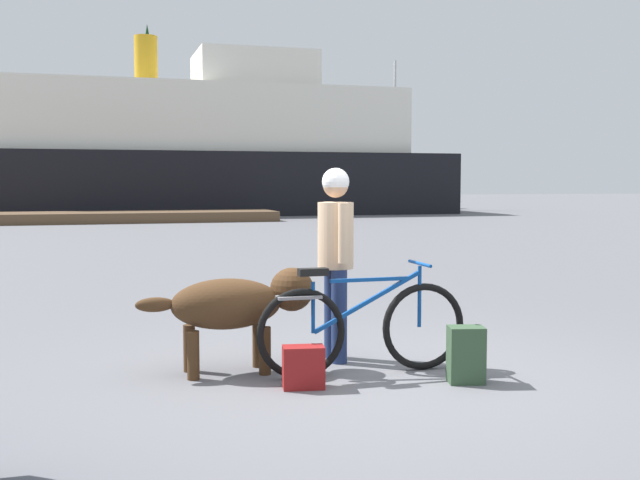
# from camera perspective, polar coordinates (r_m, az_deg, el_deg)

# --- Properties ---
(ground_plane) EXTENTS (160.00, 160.00, 0.00)m
(ground_plane) POSITION_cam_1_polar(r_m,az_deg,el_deg) (6.37, 3.12, -10.17)
(ground_plane) COLOR slate
(bicycle) EXTENTS (1.82, 0.44, 0.93)m
(bicycle) POSITION_cam_1_polar(r_m,az_deg,el_deg) (6.36, 3.18, -6.50)
(bicycle) COLOR black
(bicycle) RESTS_ON ground_plane
(person_cyclist) EXTENTS (0.32, 0.53, 1.72)m
(person_cyclist) POSITION_cam_1_polar(r_m,az_deg,el_deg) (6.76, 1.17, -0.38)
(person_cyclist) COLOR navy
(person_cyclist) RESTS_ON ground_plane
(dog) EXTENTS (1.49, 0.50, 0.87)m
(dog) POSITION_cam_1_polar(r_m,az_deg,el_deg) (6.42, -6.14, -4.77)
(dog) COLOR #472D19
(dog) RESTS_ON ground_plane
(backpack) EXTENTS (0.32, 0.26, 0.45)m
(backpack) POSITION_cam_1_polar(r_m,az_deg,el_deg) (6.23, 10.87, -8.43)
(backpack) COLOR #334C33
(backpack) RESTS_ON ground_plane
(handbag_pannier) EXTENTS (0.34, 0.23, 0.33)m
(handbag_pannier) POSITION_cam_1_polar(r_m,az_deg,el_deg) (5.98, -1.25, -9.50)
(handbag_pannier) COLOR maroon
(handbag_pannier) RESTS_ON ground_plane
(dock_pier) EXTENTS (18.31, 2.94, 0.40)m
(dock_pier) POSITION_cam_1_polar(r_m,az_deg,el_deg) (31.25, -20.24, 1.56)
(dock_pier) COLOR brown
(dock_pier) RESTS_ON ground_plane
(ferry_boat) EXTENTS (23.99, 7.68, 8.58)m
(ferry_boat) POSITION_cam_1_polar(r_m,az_deg,el_deg) (38.46, -8.31, 6.44)
(ferry_boat) COLOR black
(ferry_boat) RESTS_ON ground_plane
(sailboat_moored) EXTENTS (8.50, 2.38, 8.52)m
(sailboat_moored) POSITION_cam_1_polar(r_m,az_deg,el_deg) (44.32, 5.57, 2.94)
(sailboat_moored) COLOR silver
(sailboat_moored) RESTS_ON ground_plane
(pine_tree_center) EXTENTS (2.97, 2.97, 11.65)m
(pine_tree_center) POSITION_cam_1_polar(r_m,az_deg,el_deg) (51.06, -12.74, 10.85)
(pine_tree_center) COLOR #4C331E
(pine_tree_center) RESTS_ON ground_plane
(pine_tree_far_right) EXTENTS (3.38, 3.38, 9.60)m
(pine_tree_far_right) POSITION_cam_1_polar(r_m,az_deg,el_deg) (51.89, -3.85, 9.51)
(pine_tree_far_right) COLOR #4C331E
(pine_tree_far_right) RESTS_ON ground_plane
(pine_tree_mid_back) EXTENTS (3.02, 3.02, 9.72)m
(pine_tree_mid_back) POSITION_cam_1_polar(r_m,az_deg,el_deg) (58.24, -7.05, 9.01)
(pine_tree_mid_back) COLOR #4C331E
(pine_tree_mid_back) RESTS_ON ground_plane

